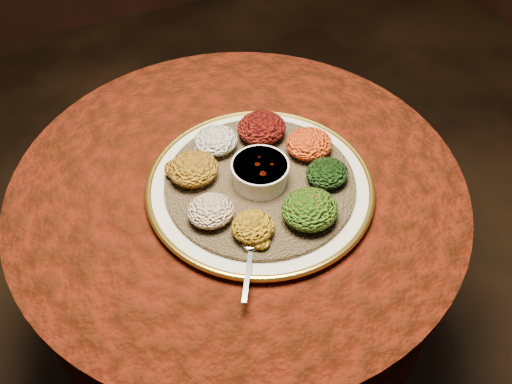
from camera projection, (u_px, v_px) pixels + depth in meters
name	position (u px, v px, depth m)	size (l,w,h in m)	color
table	(239.00, 236.00, 1.33)	(0.96, 0.96, 0.73)	black
platter	(260.00, 187.00, 1.17)	(0.56, 0.56, 0.02)	beige
injera	(260.00, 183.00, 1.16)	(0.39, 0.39, 0.01)	brown
stew_bowl	(260.00, 172.00, 1.14)	(0.12, 0.12, 0.05)	white
spoon	(251.00, 249.00, 1.04)	(0.09, 0.12, 0.01)	silver
portion_ayib	(216.00, 141.00, 1.21)	(0.09, 0.09, 0.05)	silver
portion_kitfo	(262.00, 128.00, 1.23)	(0.11, 0.10, 0.05)	black
portion_tikil	(309.00, 144.00, 1.20)	(0.10, 0.09, 0.05)	#B2820E
portion_gomen	(327.00, 173.00, 1.15)	(0.09, 0.08, 0.04)	black
portion_mixveg	(310.00, 209.00, 1.07)	(0.11, 0.10, 0.05)	#A93A0A
portion_kik	(253.00, 227.00, 1.05)	(0.08, 0.08, 0.04)	#B88110
portion_timatim	(211.00, 211.00, 1.08)	(0.09, 0.09, 0.04)	maroon
portion_shiro	(193.00, 169.00, 1.15)	(0.10, 0.10, 0.05)	#936011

